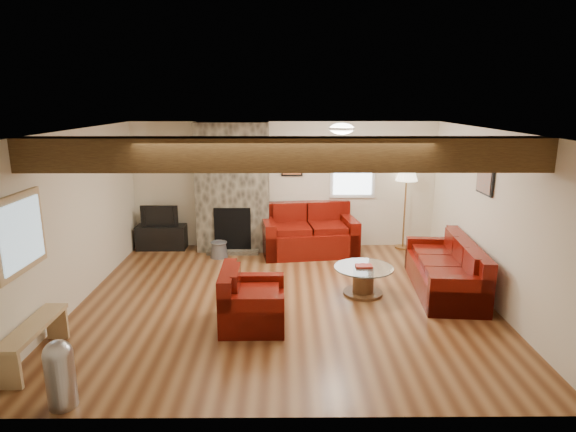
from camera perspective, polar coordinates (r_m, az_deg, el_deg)
name	(u,v)px	position (r m, az deg, el deg)	size (l,w,h in m)	color
room	(284,218)	(6.90, -0.45, -0.29)	(8.00, 8.00, 8.00)	#5A3017
oak_beam	(284,154)	(5.48, -0.48, 7.34)	(6.00, 0.36, 0.38)	#352110
chimney_breast	(233,189)	(9.40, -6.55, 3.19)	(1.40, 0.67, 2.50)	#332F27
back_window	(353,170)	(9.60, 7.68, 5.38)	(0.90, 0.08, 1.10)	silver
hatch_window	(20,234)	(6.16, -29.19, -1.85)	(0.08, 1.00, 0.90)	tan
ceiling_dome	(342,130)	(7.66, 6.39, 10.04)	(0.40, 0.40, 0.18)	white
artwork_back	(292,163)	(9.49, 0.47, 6.32)	(0.42, 0.06, 0.52)	black
artwork_right	(485,180)	(7.68, 22.27, 3.93)	(0.06, 0.55, 0.42)	black
sofa_three	(444,266)	(7.87, 18.04, -5.70)	(2.06, 0.86, 0.79)	#450604
loveseat	(309,230)	(9.27, 2.51, -1.63)	(1.77, 1.02, 0.94)	#450604
armchair_red	(253,297)	(6.43, -4.21, -9.57)	(0.94, 0.83, 0.76)	#450604
coffee_table	(363,281)	(7.50, 8.91, -7.56)	(0.90, 0.90, 0.47)	#4A3018
tv_cabinet	(162,237)	(9.92, -14.74, -2.43)	(0.96, 0.39, 0.48)	black
television	(160,215)	(9.80, -14.90, 0.10)	(0.73, 0.10, 0.42)	black
floor_lamp	(407,178)	(9.66, 13.88, 4.44)	(0.43, 0.43, 1.67)	#A57B44
pine_bench	(35,343)	(6.33, -27.80, -13.20)	(0.28, 1.19, 0.45)	tan
pedal_bin	(60,374)	(5.34, -25.40, -16.53)	(0.28, 0.28, 0.69)	#A9A9AE
coal_bucket	(219,249)	(9.20, -8.18, -3.93)	(0.33, 0.33, 0.31)	slate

